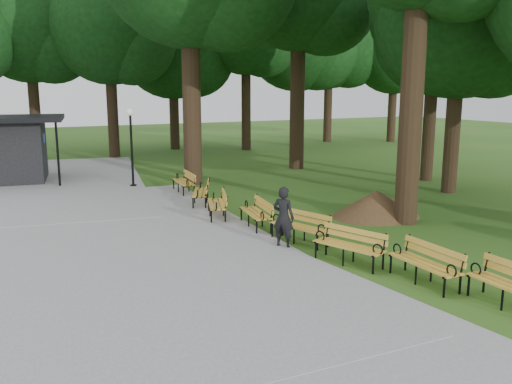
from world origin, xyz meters
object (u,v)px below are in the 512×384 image
kiosk (2,150)px  lawn_tree_1 (461,13)px  person (283,217)px  bench_4 (255,213)px  bench_6 (201,192)px  bench_7 (184,182)px  lamp_post (131,131)px  bench_1 (424,264)px  lawn_tree_5 (435,35)px  bench_2 (349,246)px  bench_5 (217,204)px  bench_0 (511,287)px  dirt_mound (376,203)px  bench_3 (299,227)px

kiosk → lawn_tree_1: bearing=-24.7°
person → kiosk: size_ratio=0.35×
bench_4 → bench_6: bearing=-165.8°
bench_7 → lamp_post: bearing=-141.2°
bench_1 → bench_4: size_ratio=1.00×
bench_1 → lawn_tree_5: 15.22m
lamp_post → bench_2: 12.86m
person → lamp_post: 10.84m
bench_5 → lawn_tree_5: bearing=120.7°
bench_4 → lawn_tree_1: lawn_tree_1 is taller
person → lawn_tree_5: lawn_tree_5 is taller
person → bench_7: (0.15, 8.39, -0.39)m
bench_4 → bench_5: same height
bench_7 → lawn_tree_1: bearing=68.9°
bench_0 → lawn_tree_1: lawn_tree_1 is taller
bench_5 → bench_4: bearing=37.3°
dirt_mound → bench_3: size_ratio=1.35×
bench_4 → bench_0: bearing=21.5°
bench_0 → bench_4: 7.88m
bench_0 → bench_7: 14.00m
bench_5 → dirt_mound: bearing=83.8°
person → dirt_mound: size_ratio=0.65×
bench_2 → bench_5: same height
lamp_post → bench_7: (1.49, -2.25, -1.96)m
lamp_post → bench_7: bearing=-56.4°
bench_2 → lawn_tree_1: (9.12, 5.50, 6.58)m
kiosk → bench_3: (6.86, -14.32, -1.03)m
bench_2 → bench_7: size_ratio=1.00×
bench_1 → bench_4: bearing=-168.6°
kiosk → lawn_tree_1: 20.22m
bench_4 → bench_3: bearing=18.9°
bench_1 → lawn_tree_1: size_ratio=0.18×
bench_2 → kiosk: bearing=-176.8°
lamp_post → bench_3: size_ratio=1.77×
person → lawn_tree_5: (11.22, 6.25, 5.64)m
dirt_mound → bench_6: (-4.52, 4.39, -0.00)m
kiosk → bench_3: 15.92m
lamp_post → lawn_tree_5: lawn_tree_5 is taller
lamp_post → bench_3: (1.96, -10.44, -1.96)m
bench_0 → lawn_tree_1: size_ratio=0.18×
dirt_mound → bench_2: dirt_mound is taller
lamp_post → bench_0: size_ratio=1.77×
bench_1 → person: bearing=-158.5°
bench_2 → bench_1: bearing=1.0°
dirt_mound → bench_7: size_ratio=1.35×
bench_0 → dirt_mound: bearing=161.3°
bench_2 → bench_3: size_ratio=1.00×
bench_1 → bench_2: same height
person → bench_3: bearing=-107.8°
bench_7 → lawn_tree_1: (9.69, -4.80, 6.58)m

